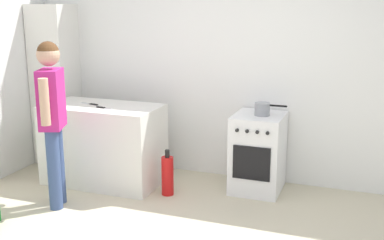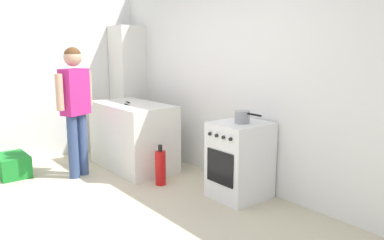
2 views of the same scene
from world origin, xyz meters
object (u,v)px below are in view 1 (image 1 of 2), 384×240
Objects in this scene: knife_paring at (103,108)px; fire_extinguisher at (168,175)px; oven_left at (258,153)px; larder_cabinet at (56,85)px; pot at (262,109)px; knife_utility at (90,104)px; person at (52,110)px.

fire_extinguisher is at bearing 1.44° from knife_paring.
larder_cabinet is (-2.65, 0.10, 0.57)m from oven_left.
knife_paring is (-1.65, -0.48, -0.01)m from pot.
fire_extinguisher is 2.03m from larder_cabinet.
knife_utility is 0.92m from larder_cabinet.
pot is 1.63× the size of knife_paring.
person is 1.38m from fire_extinguisher.
person is at bearing -55.54° from larder_cabinet.
oven_left is at bearing 32.06° from person.
knife_paring is at bearing -178.56° from fire_extinguisher.
oven_left is 1.01m from fire_extinguisher.
pot is 0.21× the size of person.
knife_utility is at bearing 151.47° from knife_paring.
fire_extinguisher is (0.93, 0.65, -0.78)m from person.
knife_utility is at bearing 173.35° from fire_extinguisher.
person reaches higher than knife_paring.
knife_utility is at bearing -169.00° from oven_left.
knife_utility reaches higher than oven_left.
person reaches higher than knife_utility.
knife_paring is 0.28m from knife_utility.
knife_utility is at bearing -30.53° from larder_cabinet.
fire_extinguisher is (0.99, -0.12, -0.69)m from knife_utility.
knife_paring is 1.20m from larder_cabinet.
person is (0.06, -0.77, 0.09)m from knife_utility.
pot is at bearing 10.31° from knife_utility.
larder_cabinet reaches higher than oven_left.
knife_paring reaches higher than oven_left.
person reaches higher than fire_extinguisher.
person is at bearing -106.59° from knife_paring.
oven_left is 4.03× the size of knife_paring.
knife_paring is 1.01m from fire_extinguisher.
pot is 1.23m from fire_extinguisher.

